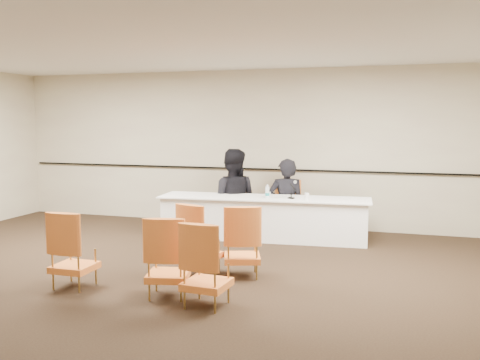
{
  "coord_description": "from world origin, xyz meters",
  "views": [
    {
      "loc": [
        2.89,
        -5.94,
        2.02
      ],
      "look_at": [
        0.18,
        2.6,
        1.03
      ],
      "focal_mm": 40.0,
      "sensor_mm": 36.0,
      "label": 1
    }
  ],
  "objects_px": {
    "panel_table": "(264,218)",
    "aud_chair_back_left": "(74,249)",
    "water_bottle": "(267,191)",
    "panelist_main_chair": "(286,207)",
    "panelist_main": "(286,208)",
    "aud_chair_front_mid": "(200,238)",
    "coffee_cup": "(307,196)",
    "microphone": "(291,190)",
    "aud_chair_back_mid": "(168,256)",
    "panelist_second": "(232,202)",
    "aud_chair_front_right": "(242,241)",
    "aud_chair_back_right": "(207,264)",
    "panelist_second_chair": "(232,205)",
    "drinking_glass": "(269,195)"
  },
  "relations": [
    {
      "from": "panel_table",
      "to": "aud_chair_back_left",
      "type": "relative_size",
      "value": 3.8
    },
    {
      "from": "water_bottle",
      "to": "aud_chair_back_left",
      "type": "xyz_separation_m",
      "value": [
        -1.59,
        -3.22,
        -0.36
      ]
    },
    {
      "from": "panelist_main_chair",
      "to": "aud_chair_back_left",
      "type": "xyz_separation_m",
      "value": [
        -1.77,
        -3.88,
        0.0
      ]
    },
    {
      "from": "panel_table",
      "to": "panelist_main",
      "type": "height_order",
      "value": "panelist_main"
    },
    {
      "from": "panelist_main_chair",
      "to": "aud_chair_front_mid",
      "type": "xyz_separation_m",
      "value": [
        -0.53,
        -2.87,
        0.0
      ]
    },
    {
      "from": "panel_table",
      "to": "coffee_cup",
      "type": "bearing_deg",
      "value": -11.78
    },
    {
      "from": "water_bottle",
      "to": "coffee_cup",
      "type": "relative_size",
      "value": 1.98
    },
    {
      "from": "microphone",
      "to": "aud_chair_back_mid",
      "type": "distance_m",
      "value": 3.36
    },
    {
      "from": "panelist_main",
      "to": "panelist_second",
      "type": "xyz_separation_m",
      "value": [
        -1.0,
        -0.09,
        0.09
      ]
    },
    {
      "from": "panelist_second",
      "to": "coffee_cup",
      "type": "bearing_deg",
      "value": 149.29
    },
    {
      "from": "aud_chair_front_right",
      "to": "aud_chair_back_right",
      "type": "bearing_deg",
      "value": -110.64
    },
    {
      "from": "panel_table",
      "to": "aud_chair_back_left",
      "type": "xyz_separation_m",
      "value": [
        -1.5,
        -3.31,
        0.11
      ]
    },
    {
      "from": "panelist_main_chair",
      "to": "aud_chair_back_right",
      "type": "distance_m",
      "value": 4.03
    },
    {
      "from": "aud_chair_back_right",
      "to": "panelist_second_chair",
      "type": "bearing_deg",
      "value": 108.76
    },
    {
      "from": "microphone",
      "to": "aud_chair_back_left",
      "type": "bearing_deg",
      "value": -109.55
    },
    {
      "from": "panelist_second",
      "to": "aud_chair_front_mid",
      "type": "height_order",
      "value": "panelist_second"
    },
    {
      "from": "aud_chair_front_right",
      "to": "panelist_second",
      "type": "bearing_deg",
      "value": 91.79
    },
    {
      "from": "microphone",
      "to": "aud_chair_front_right",
      "type": "bearing_deg",
      "value": -82.63
    },
    {
      "from": "panel_table",
      "to": "aud_chair_front_mid",
      "type": "distance_m",
      "value": 2.32
    },
    {
      "from": "panelist_main_chair",
      "to": "microphone",
      "type": "relative_size",
      "value": 3.15
    },
    {
      "from": "aud_chair_back_mid",
      "to": "aud_chair_back_right",
      "type": "xyz_separation_m",
      "value": [
        0.54,
        -0.17,
        0.0
      ]
    },
    {
      "from": "panelist_main_chair",
      "to": "aud_chair_front_right",
      "type": "xyz_separation_m",
      "value": [
        0.05,
        -2.83,
        0.0
      ]
    },
    {
      "from": "panel_table",
      "to": "coffee_cup",
      "type": "distance_m",
      "value": 0.88
    },
    {
      "from": "panelist_main",
      "to": "aud_chair_front_right",
      "type": "height_order",
      "value": "panelist_main"
    },
    {
      "from": "panel_table",
      "to": "coffee_cup",
      "type": "xyz_separation_m",
      "value": [
        0.76,
        -0.09,
        0.42
      ]
    },
    {
      "from": "microphone",
      "to": "aud_chair_front_mid",
      "type": "relative_size",
      "value": 0.32
    },
    {
      "from": "panelist_second",
      "to": "aud_chair_back_right",
      "type": "xyz_separation_m",
      "value": [
        1.02,
        -3.94,
        -0.06
      ]
    },
    {
      "from": "aud_chair_back_right",
      "to": "aud_chair_front_mid",
      "type": "bearing_deg",
      "value": 119.46
    },
    {
      "from": "aud_chair_front_mid",
      "to": "aud_chair_front_right",
      "type": "distance_m",
      "value": 0.58
    },
    {
      "from": "panelist_second",
      "to": "aud_chair_back_right",
      "type": "relative_size",
      "value": 2.07
    },
    {
      "from": "microphone",
      "to": "aud_chair_back_left",
      "type": "relative_size",
      "value": 0.32
    },
    {
      "from": "microphone",
      "to": "aud_chair_back_left",
      "type": "distance_m",
      "value": 3.85
    },
    {
      "from": "panel_table",
      "to": "coffee_cup",
      "type": "relative_size",
      "value": 30.96
    },
    {
      "from": "water_bottle",
      "to": "aud_chair_front_right",
      "type": "relative_size",
      "value": 0.24
    },
    {
      "from": "drinking_glass",
      "to": "aud_chair_front_right",
      "type": "bearing_deg",
      "value": -84.33
    },
    {
      "from": "aud_chair_back_mid",
      "to": "drinking_glass",
      "type": "bearing_deg",
      "value": 70.03
    },
    {
      "from": "panelist_second",
      "to": "aud_chair_back_mid",
      "type": "xyz_separation_m",
      "value": [
        0.47,
        -3.77,
        -0.06
      ]
    },
    {
      "from": "panelist_main_chair",
      "to": "aud_chair_back_mid",
      "type": "xyz_separation_m",
      "value": [
        -0.53,
        -3.86,
        0.0
      ]
    },
    {
      "from": "drinking_glass",
      "to": "aud_chair_front_right",
      "type": "xyz_separation_m",
      "value": [
        0.22,
        -2.24,
        -0.3
      ]
    },
    {
      "from": "drinking_glass",
      "to": "aud_chair_back_right",
      "type": "height_order",
      "value": "aud_chair_back_right"
    },
    {
      "from": "panel_table",
      "to": "aud_chair_back_right",
      "type": "height_order",
      "value": "aud_chair_back_right"
    },
    {
      "from": "coffee_cup",
      "to": "drinking_glass",
      "type": "bearing_deg",
      "value": 174.07
    },
    {
      "from": "panelist_second",
      "to": "panelist_second_chair",
      "type": "relative_size",
      "value": 2.07
    },
    {
      "from": "aud_chair_front_right",
      "to": "panelist_main",
      "type": "bearing_deg",
      "value": 71.83
    },
    {
      "from": "coffee_cup",
      "to": "aud_chair_back_right",
      "type": "height_order",
      "value": "aud_chair_back_right"
    },
    {
      "from": "aud_chair_back_left",
      "to": "panelist_second_chair",
      "type": "bearing_deg",
      "value": 78.32
    },
    {
      "from": "panelist_main",
      "to": "microphone",
      "type": "xyz_separation_m",
      "value": [
        0.22,
        -0.6,
        0.42
      ]
    },
    {
      "from": "panelist_second",
      "to": "drinking_glass",
      "type": "relative_size",
      "value": 19.62
    },
    {
      "from": "panelist_second_chair",
      "to": "aud_chair_back_right",
      "type": "height_order",
      "value": "same"
    },
    {
      "from": "water_bottle",
      "to": "aud_chair_back_left",
      "type": "distance_m",
      "value": 3.61
    }
  ]
}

